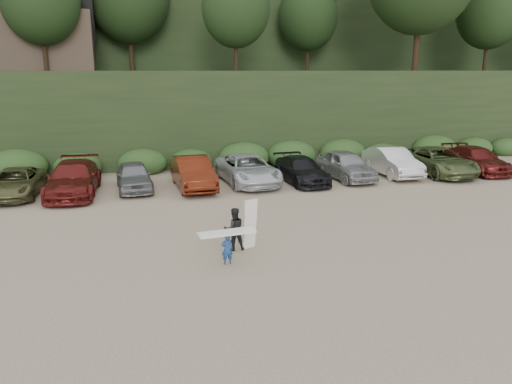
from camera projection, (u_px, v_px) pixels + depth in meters
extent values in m
plane|color=tan|center=(313.00, 244.00, 17.85)|extent=(120.00, 120.00, 0.00)
cube|color=black|center=(208.00, 111.00, 37.77)|extent=(80.00, 14.00, 6.00)
cube|color=black|center=(179.00, 51.00, 53.47)|extent=(90.00, 30.00, 16.00)
cube|color=#2B491E|center=(221.00, 160.00, 31.17)|extent=(46.20, 2.00, 1.20)
cube|color=brown|center=(35.00, 42.00, 35.46)|extent=(8.00, 6.00, 4.00)
imported|color=brown|center=(15.00, 183.00, 24.42)|extent=(2.51, 5.00, 1.36)
imported|color=maroon|center=(73.00, 179.00, 24.73)|extent=(2.63, 5.77, 1.64)
imported|color=gray|center=(134.00, 176.00, 25.72)|extent=(1.88, 4.34, 1.46)
imported|color=#5A1D0D|center=(193.00, 173.00, 26.09)|extent=(1.93, 5.06, 1.65)
imported|color=silver|center=(248.00, 169.00, 27.22)|extent=(2.97, 5.76, 1.55)
imported|color=black|center=(301.00, 170.00, 27.46)|extent=(2.17, 4.89, 1.39)
imported|color=#98989C|center=(346.00, 165.00, 28.31)|extent=(2.22, 4.88, 1.63)
imported|color=silver|center=(392.00, 162.00, 29.30)|extent=(1.82, 4.94, 1.62)
imported|color=#5A693C|center=(438.00, 161.00, 29.59)|extent=(2.69, 5.73, 1.58)
imported|color=maroon|center=(476.00, 160.00, 30.33)|extent=(2.39, 5.25, 1.49)
imported|color=navy|center=(227.00, 249.00, 15.92)|extent=(0.38, 0.26, 1.00)
cube|color=white|center=(227.00, 233.00, 15.79)|extent=(1.87, 0.69, 0.07)
imported|color=black|center=(234.00, 229.00, 17.13)|extent=(0.73, 0.57, 1.51)
cube|color=white|center=(250.00, 224.00, 17.24)|extent=(0.56, 0.41, 1.77)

